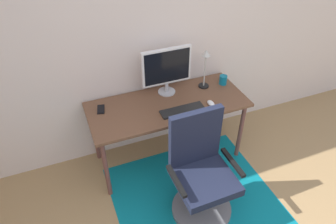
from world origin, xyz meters
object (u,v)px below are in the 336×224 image
(desk, at_px, (168,109))
(keyboard, at_px, (182,110))
(computer_mouse, at_px, (211,103))
(office_chair, at_px, (201,177))
(monitor, at_px, (167,68))
(desk_lamp, at_px, (205,64))
(cell_phone, at_px, (101,109))
(coffee_cup, at_px, (223,80))

(desk, distance_m, keyboard, 0.20)
(computer_mouse, bearing_deg, office_chair, -123.32)
(keyboard, bearing_deg, monitor, 93.65)
(office_chair, bearing_deg, desk_lamp, 62.41)
(monitor, xyz_separation_m, computer_mouse, (0.32, -0.36, -0.27))
(desk, distance_m, cell_phone, 0.66)
(desk, distance_m, desk_lamp, 0.60)
(cell_phone, bearing_deg, desk, 0.29)
(office_chair, bearing_deg, cell_phone, 127.12)
(monitor, bearing_deg, coffee_cup, -7.00)
(computer_mouse, bearing_deg, coffee_cup, 44.12)
(keyboard, bearing_deg, computer_mouse, -2.32)
(keyboard, relative_size, office_chair, 0.42)
(office_chair, bearing_deg, coffee_cup, 51.18)
(desk, relative_size, desk_lamp, 3.72)
(coffee_cup, xyz_separation_m, desk_lamp, (-0.21, 0.03, 0.22))
(coffee_cup, bearing_deg, computer_mouse, -135.88)
(monitor, relative_size, computer_mouse, 4.87)
(cell_phone, relative_size, office_chair, 0.14)
(desk, distance_m, coffee_cup, 0.70)
(desk, relative_size, monitor, 3.11)
(desk, relative_size, office_chair, 1.53)
(keyboard, xyz_separation_m, cell_phone, (-0.72, 0.31, -0.00))
(cell_phone, distance_m, desk_lamp, 1.14)
(monitor, distance_m, coffee_cup, 0.67)
(desk, xyz_separation_m, office_chair, (0.03, -0.72, -0.26))
(office_chair, bearing_deg, computer_mouse, 56.08)
(keyboard, relative_size, cell_phone, 3.07)
(coffee_cup, relative_size, desk_lamp, 0.24)
(desk, height_order, office_chair, office_chair)
(computer_mouse, relative_size, cell_phone, 0.74)
(coffee_cup, relative_size, cell_phone, 0.71)
(cell_phone, bearing_deg, desk_lamp, 13.02)
(desk, distance_m, monitor, 0.41)
(keyboard, relative_size, computer_mouse, 4.13)
(desk, xyz_separation_m, coffee_cup, (0.68, 0.11, 0.12))
(computer_mouse, bearing_deg, desk_lamp, 75.34)
(cell_phone, bearing_deg, coffee_cup, 11.55)
(computer_mouse, bearing_deg, cell_phone, 162.55)
(monitor, relative_size, coffee_cup, 5.08)
(computer_mouse, height_order, desk_lamp, desk_lamp)
(desk, height_order, keyboard, keyboard)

